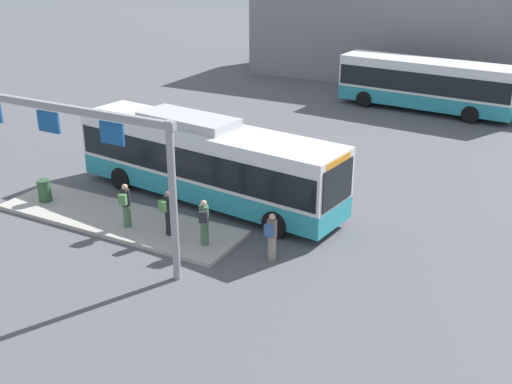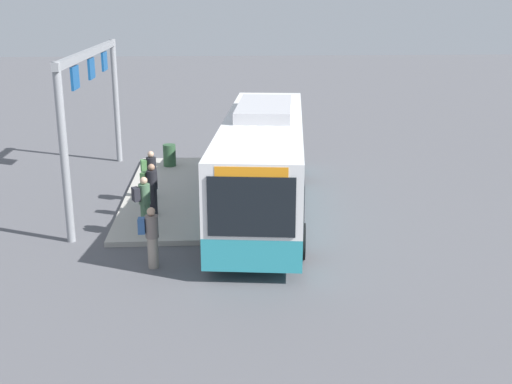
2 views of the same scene
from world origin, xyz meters
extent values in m
plane|color=#56565B|center=(0.00, 0.00, 0.00)|extent=(120.00, 120.00, 0.00)
cube|color=#B2ADA3|center=(-1.88, -3.36, 0.08)|extent=(10.00, 2.80, 0.16)
cube|color=teal|center=(0.00, 0.00, 0.77)|extent=(12.04, 3.85, 0.85)
cube|color=white|center=(0.00, 0.00, 2.15)|extent=(12.04, 3.85, 1.90)
cube|color=black|center=(0.00, 0.00, 1.95)|extent=(11.81, 3.86, 1.20)
cube|color=black|center=(5.89, -0.68, 2.05)|extent=(0.28, 2.12, 1.50)
cube|color=#B7B7BC|center=(-0.88, 0.10, 3.28)|extent=(4.31, 2.22, 0.36)
cube|color=orange|center=(5.82, -0.68, 2.90)|extent=(0.32, 1.75, 0.28)
cylinder|color=black|center=(4.22, 0.72, 0.50)|extent=(1.03, 0.41, 1.00)
cylinder|color=black|center=(3.95, -1.67, 0.50)|extent=(1.03, 0.41, 1.00)
cylinder|color=black|center=(-3.55, 1.62, 0.50)|extent=(1.03, 0.41, 1.00)
cylinder|color=black|center=(-3.83, -0.76, 0.50)|extent=(1.03, 0.41, 1.00)
cube|color=teal|center=(4.22, 18.25, 0.77)|extent=(10.80, 3.38, 0.85)
cube|color=white|center=(4.22, 18.25, 2.15)|extent=(10.80, 3.38, 1.90)
cube|color=black|center=(4.22, 18.25, 1.95)|extent=(10.59, 3.40, 1.20)
cylinder|color=black|center=(0.62, 17.35, 0.50)|extent=(1.02, 0.38, 1.00)
cylinder|color=black|center=(0.82, 19.74, 0.50)|extent=(1.02, 0.38, 1.00)
cylinder|color=black|center=(7.22, 16.80, 0.50)|extent=(1.02, 0.38, 1.00)
cylinder|color=black|center=(7.43, 19.19, 0.50)|extent=(1.02, 0.38, 1.00)
cylinder|color=gray|center=(4.61, -3.21, 0.42)|extent=(0.29, 0.29, 0.85)
cylinder|color=slate|center=(4.61, -3.21, 1.15)|extent=(0.35, 0.35, 0.60)
sphere|color=tan|center=(4.61, -3.21, 1.56)|extent=(0.22, 0.22, 0.22)
cube|color=#335993|center=(4.62, -3.47, 1.18)|extent=(0.28, 0.19, 0.40)
cylinder|color=#476B4C|center=(2.22, -3.65, 0.58)|extent=(0.38, 0.38, 0.85)
cylinder|color=#476B4C|center=(2.22, -3.65, 1.31)|extent=(0.46, 0.46, 0.60)
sphere|color=tan|center=(2.22, -3.65, 1.72)|extent=(0.22, 0.22, 0.22)
cube|color=#26262D|center=(2.34, -3.89, 1.34)|extent=(0.33, 0.29, 0.40)
cylinder|color=black|center=(0.69, -3.58, 0.58)|extent=(0.35, 0.35, 0.85)
cylinder|color=black|center=(0.69, -3.58, 1.31)|extent=(0.43, 0.43, 0.60)
sphere|color=#9E755B|center=(0.69, -3.58, 1.72)|extent=(0.22, 0.22, 0.22)
cube|color=#4C8447|center=(0.62, -3.83, 1.34)|extent=(0.32, 0.26, 0.40)
cylinder|color=#476B4C|center=(-1.07, -3.78, 0.58)|extent=(0.35, 0.35, 0.85)
cylinder|color=black|center=(-1.07, -3.78, 1.31)|extent=(0.42, 0.42, 0.60)
sphere|color=tan|center=(-1.07, -3.78, 1.72)|extent=(0.22, 0.22, 0.22)
cube|color=#4C8447|center=(-1.00, -4.03, 1.34)|extent=(0.32, 0.25, 0.40)
cylinder|color=gray|center=(2.56, -5.80, 2.60)|extent=(0.24, 0.24, 5.20)
cube|color=gray|center=(-2.28, -5.80, 5.05)|extent=(10.07, 0.20, 0.24)
cube|color=#144C8C|center=(-2.28, -5.80, 4.50)|extent=(0.90, 0.08, 0.70)
cube|color=#144C8C|center=(0.38, -5.80, 4.50)|extent=(0.90, 0.08, 0.70)
cube|color=gray|center=(3.66, 26.97, 3.23)|extent=(28.88, 8.00, 6.47)
cylinder|color=#2D5133|center=(-5.51, -3.50, 0.61)|extent=(0.52, 0.52, 0.90)
camera|label=1|loc=(13.03, -19.86, 10.17)|focal=43.91mm
camera|label=2|loc=(20.37, -1.41, 6.83)|focal=44.92mm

